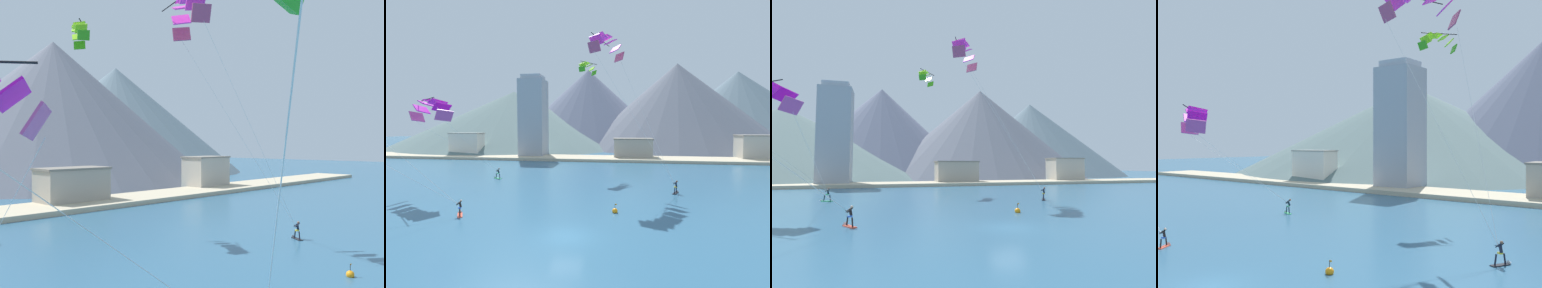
{
  "view_description": "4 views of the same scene",
  "coord_description": "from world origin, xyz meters",
  "views": [
    {
      "loc": [
        -24.97,
        -6.27,
        9.16
      ],
      "look_at": [
        1.17,
        18.84,
        9.15
      ],
      "focal_mm": 40.0,
      "sensor_mm": 36.0,
      "label": 1
    },
    {
      "loc": [
        3.65,
        -19.36,
        8.58
      ],
      "look_at": [
        -1.04,
        13.86,
        6.39
      ],
      "focal_mm": 24.0,
      "sensor_mm": 36.0,
      "label": 2
    },
    {
      "loc": [
        -8.91,
        -20.66,
        4.54
      ],
      "look_at": [
        0.1,
        12.37,
        7.0
      ],
      "focal_mm": 28.0,
      "sensor_mm": 36.0,
      "label": 3
    },
    {
      "loc": [
        21.66,
        -14.11,
        8.25
      ],
      "look_at": [
        -3.82,
        17.89,
        8.24
      ],
      "focal_mm": 40.0,
      "sensor_mm": 36.0,
      "label": 4
    }
  ],
  "objects": [
    {
      "name": "kitesurfer_near_trail",
      "position": [
        11.72,
        15.02,
        0.54
      ],
      "size": [
        1.18,
        1.72,
        1.79
      ],
      "color": "black",
      "rests_on": "ground"
    },
    {
      "name": "parafoil_kite_near_trail",
      "position": [
        2.37,
        20.47,
        21.0
      ],
      "size": [
        11.65,
        9.36,
        21.0
      ],
      "color": "#A33E65"
    },
    {
      "name": "parafoil_kite_distant_high_outer",
      "position": [
        -1.7,
        31.86,
        20.47
      ],
      "size": [
        3.31,
        4.92,
        2.17
      ],
      "color": "#319515"
    },
    {
      "name": "race_marker_buoy",
      "position": [
        3.8,
        6.24,
        0.16
      ],
      "size": [
        0.56,
        0.56,
        1.02
      ],
      "color": "orange",
      "rests_on": "ground"
    },
    {
      "name": "shoreline_strip",
      "position": [
        0.0,
        48.28,
        0.35
      ],
      "size": [
        180.0,
        10.0,
        0.7
      ],
      "primitive_type": "cube",
      "color": "#BCAD8E",
      "rests_on": "ground"
    },
    {
      "name": "shore_building_harbour_front",
      "position": [
        8.64,
        50.84,
        2.83
      ],
      "size": [
        10.33,
        5.73,
        5.64
      ],
      "color": "#A89E8E",
      "rests_on": "ground"
    },
    {
      "name": "shore_building_promenade_mid",
      "position": [
        39.92,
        52.14,
        3.33
      ],
      "size": [
        9.07,
        5.63,
        6.64
      ],
      "color": "#B7AD9E",
      "rests_on": "ground"
    },
    {
      "name": "mountain_peak_central_summit",
      "position": [
        61.11,
        112.25,
        17.4
      ],
      "size": [
        83.91,
        83.91,
        34.8
      ],
      "color": "slate",
      "rests_on": "ground"
    },
    {
      "name": "mountain_peak_east_shoulder",
      "position": [
        30.17,
        96.99,
        17.92
      ],
      "size": [
        82.5,
        82.5,
        35.84
      ],
      "color": "slate",
      "rests_on": "ground"
    }
  ]
}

